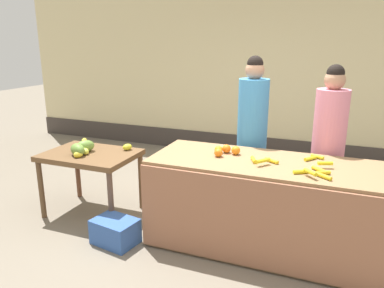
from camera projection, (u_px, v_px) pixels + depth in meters
The scene contains 11 objects.
ground_plane at pixel (212, 235), 3.97m from camera, with size 24.00×24.00×0.00m, color #756B5B.
market_wall_back at pixel (271, 58), 6.27m from camera, with size 9.89×0.23×3.54m.
fruit_stall_counter at pixel (263, 205), 3.65m from camera, with size 2.23×0.90×0.91m.
side_table_wooden at pixel (91, 161), 4.33m from camera, with size 1.05×0.76×0.76m.
banana_bunch_pile at pixel (300, 165), 3.35m from camera, with size 0.76×0.67×0.07m.
orange_pile at pixel (225, 150), 3.74m from camera, with size 0.26×0.24×0.09m.
mango_papaya_pile at pixel (85, 148), 4.28m from camera, with size 0.75×0.59×0.14m.
vendor_woman_blue_shirt at pixel (252, 138), 4.24m from camera, with size 0.34×0.34×1.87m.
vendor_woman_pink_shirt at pixel (328, 149), 3.93m from camera, with size 0.34×0.34×1.80m.
produce_crate at pixel (115, 231), 3.79m from camera, with size 0.44×0.32×0.26m, color #3359A5.
produce_sack at pixel (177, 179), 4.83m from camera, with size 0.36×0.30×0.54m, color maroon.
Camera 1 is at (1.11, -3.38, 2.03)m, focal length 34.45 mm.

